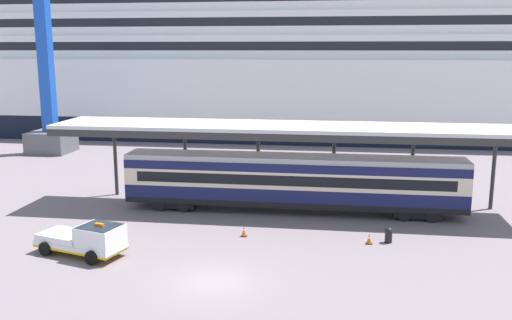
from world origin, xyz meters
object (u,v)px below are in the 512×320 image
object	(u,v)px
train_carriage	(292,181)
quay_bollard	(389,234)
traffic_cone_near	(369,239)
cruise_ship	(197,50)
dockside_crane	(49,4)
traffic_cone_mid	(244,231)
service_truck	(87,239)

from	to	relation	value
train_carriage	quay_bollard	world-z (taller)	train_carriage
quay_bollard	traffic_cone_near	bearing A→B (deg)	-161.64
train_carriage	traffic_cone_near	bearing A→B (deg)	-49.56
cruise_ship	traffic_cone_near	xyz separation A→B (m)	(22.30, -47.43, -10.95)
dockside_crane	quay_bollard	world-z (taller)	dockside_crane
train_carriage	quay_bollard	distance (m)	8.60
traffic_cone_mid	quay_bollard	bearing A→B (deg)	0.80
cruise_ship	dockside_crane	distance (m)	24.88
traffic_cone_mid	cruise_ship	bearing A→B (deg)	107.23
service_truck	dockside_crane	world-z (taller)	dockside_crane
traffic_cone_near	quay_bollard	world-z (taller)	quay_bollard
service_truck	traffic_cone_near	size ratio (longest dim) A/B	8.59
traffic_cone_near	quay_bollard	bearing A→B (deg)	18.36
cruise_ship	dockside_crane	xyz separation A→B (m)	(-10.67, -21.92, 4.98)
service_truck	traffic_cone_near	bearing A→B (deg)	14.85
traffic_cone_mid	quay_bollard	xyz separation A→B (m)	(8.82, 0.12, 0.17)
cruise_ship	dockside_crane	bearing A→B (deg)	-115.95
cruise_ship	service_truck	size ratio (longest dim) A/B	22.38
cruise_ship	train_carriage	world-z (taller)	cruise_ship
service_truck	cruise_ship	bearing A→B (deg)	97.07
cruise_ship	traffic_cone_mid	distance (m)	50.58
train_carriage	traffic_cone_mid	bearing A→B (deg)	-114.00
dockside_crane	traffic_cone_mid	bearing A→B (deg)	-44.94
traffic_cone_near	dockside_crane	bearing A→B (deg)	142.26
train_carriage	service_truck	size ratio (longest dim) A/B	4.30
service_truck	traffic_cone_near	xyz separation A→B (m)	(15.89, 4.21, -0.67)
service_truck	quay_bollard	size ratio (longest dim) A/B	5.79
quay_bollard	train_carriage	bearing A→B (deg)	138.19
service_truck	traffic_cone_near	distance (m)	16.45
dockside_crane	quay_bollard	bearing A→B (deg)	-36.37
cruise_ship	quay_bollard	world-z (taller)	cruise_ship
quay_bollard	dockside_crane	bearing A→B (deg)	143.63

